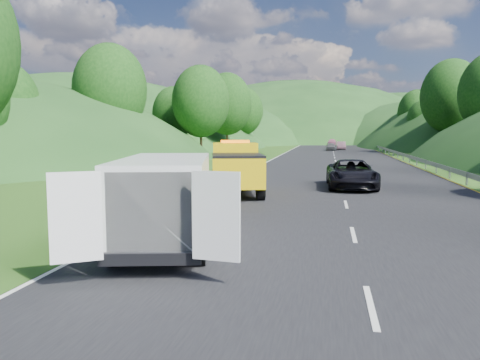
% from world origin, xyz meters
% --- Properties ---
extents(ground, '(320.00, 320.00, 0.00)m').
position_xyz_m(ground, '(0.00, 0.00, 0.00)').
color(ground, '#38661E').
rests_on(ground, ground).
extents(road_surface, '(14.00, 200.00, 0.02)m').
position_xyz_m(road_surface, '(3.00, 40.00, 0.01)').
color(road_surface, black).
rests_on(road_surface, ground).
extents(guardrail, '(0.06, 140.00, 1.52)m').
position_xyz_m(guardrail, '(10.30, 52.50, 0.00)').
color(guardrail, gray).
rests_on(guardrail, ground).
extents(tree_line_left, '(14.00, 140.00, 14.00)m').
position_xyz_m(tree_line_left, '(-19.00, 60.00, 0.00)').
color(tree_line_left, '#275719').
rests_on(tree_line_left, ground).
extents(tree_line_right, '(14.00, 140.00, 14.00)m').
position_xyz_m(tree_line_right, '(23.00, 60.00, 0.00)').
color(tree_line_right, '#275719').
rests_on(tree_line_right, ground).
extents(hills_backdrop, '(201.00, 288.60, 44.00)m').
position_xyz_m(hills_backdrop, '(6.50, 134.70, 0.00)').
color(hills_backdrop, '#2D5B23').
rests_on(hills_backdrop, ground).
extents(tow_truck, '(3.73, 6.65, 2.70)m').
position_xyz_m(tow_truck, '(-2.34, 6.53, 1.32)').
color(tow_truck, black).
rests_on(tow_truck, ground).
extents(white_van, '(4.44, 7.39, 2.46)m').
position_xyz_m(white_van, '(-2.16, -4.35, 1.39)').
color(white_van, black).
rests_on(white_van, ground).
extents(woman, '(0.69, 0.76, 1.71)m').
position_xyz_m(woman, '(-3.47, 1.74, 0.00)').
color(woman, silver).
rests_on(woman, ground).
extents(child, '(0.54, 0.55, 0.89)m').
position_xyz_m(child, '(-1.49, 0.42, 0.00)').
color(child, '#D5B971').
rests_on(child, ground).
extents(worker, '(1.21, 0.79, 1.75)m').
position_xyz_m(worker, '(-1.40, -5.05, 0.00)').
color(worker, black).
rests_on(worker, ground).
extents(suitcase, '(0.44, 0.31, 0.63)m').
position_xyz_m(suitcase, '(-3.90, 0.16, 0.32)').
color(suitcase, '#54513F').
rests_on(suitcase, ground).
extents(spare_tire, '(0.61, 0.61, 0.20)m').
position_xyz_m(spare_tire, '(-1.35, -5.76, 0.00)').
color(spare_tire, black).
rests_on(spare_tire, ground).
extents(passing_suv, '(2.80, 5.75, 1.57)m').
position_xyz_m(passing_suv, '(3.50, 10.09, 0.00)').
color(passing_suv, black).
rests_on(passing_suv, ground).
extents(dist_car_a, '(1.50, 3.74, 1.27)m').
position_xyz_m(dist_car_a, '(2.65, 60.78, 0.00)').
color(dist_car_a, '#434448').
rests_on(dist_car_a, ground).
extents(dist_car_b, '(1.46, 4.18, 1.38)m').
position_xyz_m(dist_car_b, '(4.41, 64.51, 0.00)').
color(dist_car_b, '#6C4855').
rests_on(dist_car_b, ground).
extents(dist_car_c, '(1.92, 4.71, 1.37)m').
position_xyz_m(dist_car_c, '(3.06, 91.38, 0.00)').
color(dist_car_c, '#AD567A').
rests_on(dist_car_c, ground).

